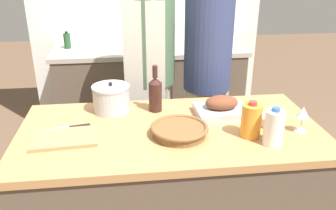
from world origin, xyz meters
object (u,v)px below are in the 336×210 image
(mixing_bowl, at_px, (273,120))
(person_cook_guest, at_px, (207,72))
(stand_mixer, at_px, (213,34))
(condiment_bottle_extra, at_px, (67,41))
(knife_chef, at_px, (65,128))
(condiment_bottle_tall, at_px, (152,41))
(juice_jug, at_px, (251,120))
(person_cook_aproned, at_px, (149,65))
(stock_pot, at_px, (111,98))
(cutting_board, at_px, (65,138))
(wicker_basket, at_px, (179,130))
(condiment_bottle_short, at_px, (146,34))
(wine_bottle_green, at_px, (155,93))
(milk_jug, at_px, (274,127))
(roasting_pan, at_px, (221,108))
(wine_glass_left, at_px, (303,114))

(mixing_bowl, bearing_deg, person_cook_guest, 102.60)
(stand_mixer, xyz_separation_m, condiment_bottle_extra, (-1.29, 0.13, -0.05))
(knife_chef, distance_m, condiment_bottle_tall, 1.42)
(knife_chef, bearing_deg, condiment_bottle_extra, 96.80)
(juice_jug, bearing_deg, person_cook_aproned, 114.20)
(stock_pot, relative_size, knife_chef, 0.76)
(cutting_board, xyz_separation_m, person_cook_guest, (0.89, 0.82, 0.04))
(wicker_basket, bearing_deg, cutting_board, 178.27)
(condiment_bottle_tall, xyz_separation_m, condiment_bottle_short, (-0.03, 0.30, -0.00))
(cutting_board, relative_size, condiment_bottle_tall, 1.63)
(stand_mixer, bearing_deg, condiment_bottle_tall, -171.64)
(wine_bottle_green, height_order, person_cook_guest, person_cook_guest)
(stock_pot, height_order, knife_chef, stock_pot)
(milk_jug, bearing_deg, condiment_bottle_tall, 105.84)
(person_cook_guest, bearing_deg, knife_chef, -160.40)
(stock_pot, relative_size, condiment_bottle_extra, 1.41)
(juice_jug, bearing_deg, condiment_bottle_short, 102.54)
(wicker_basket, distance_m, stand_mixer, 1.61)
(condiment_bottle_short, distance_m, condiment_bottle_extra, 0.71)
(cutting_board, relative_size, condiment_bottle_extra, 2.15)
(milk_jug, distance_m, person_cook_guest, 0.98)
(mixing_bowl, relative_size, wine_bottle_green, 0.51)
(stock_pot, bearing_deg, wicker_basket, -44.90)
(stand_mixer, bearing_deg, condiment_bottle_short, 159.48)
(juice_jug, height_order, condiment_bottle_extra, condiment_bottle_extra)
(roasting_pan, bearing_deg, condiment_bottle_extra, 125.40)
(wicker_basket, bearing_deg, condiment_bottle_short, 91.66)
(roasting_pan, xyz_separation_m, cutting_board, (-0.83, -0.19, -0.04))
(mixing_bowl, distance_m, condiment_bottle_tall, 1.49)
(condiment_bottle_short, bearing_deg, wine_glass_left, -69.31)
(juice_jug, xyz_separation_m, stand_mixer, (0.18, 1.57, 0.09))
(mixing_bowl, height_order, wine_glass_left, wine_glass_left)
(cutting_board, relative_size, condiment_bottle_short, 1.68)
(mixing_bowl, xyz_separation_m, wine_bottle_green, (-0.60, 0.26, 0.08))
(mixing_bowl, relative_size, wine_glass_left, 1.01)
(wine_glass_left, relative_size, person_cook_guest, 0.08)
(wine_bottle_green, bearing_deg, condiment_bottle_short, 88.33)
(roasting_pan, distance_m, juice_jug, 0.27)
(juice_jug, bearing_deg, wine_glass_left, 3.19)
(mixing_bowl, relative_size, stand_mixer, 0.47)
(wine_bottle_green, height_order, condiment_bottle_extra, wine_bottle_green)
(person_cook_guest, bearing_deg, wicker_basket, -129.40)
(knife_chef, bearing_deg, cutting_board, -81.21)
(stock_pot, height_order, wine_glass_left, stock_pot)
(cutting_board, bearing_deg, condiment_bottle_short, 73.44)
(stock_pot, bearing_deg, person_cook_aproned, 65.46)
(stock_pot, xyz_separation_m, mixing_bowl, (0.84, -0.29, -0.05))
(cutting_board, bearing_deg, condiment_bottle_tall, 69.17)
(wine_bottle_green, distance_m, wine_glass_left, 0.79)
(wine_bottle_green, bearing_deg, juice_jug, -39.82)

